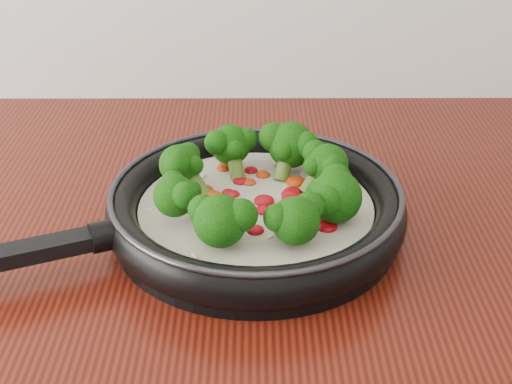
{
  "coord_description": "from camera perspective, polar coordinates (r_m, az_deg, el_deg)",
  "views": [
    {
      "loc": [
        -0.15,
        0.43,
        1.32
      ],
      "look_at": [
        -0.15,
        1.09,
        0.95
      ],
      "focal_mm": 49.57,
      "sensor_mm": 36.0,
      "label": 1
    }
  ],
  "objects": [
    {
      "name": "skillet",
      "position": [
        0.77,
        -0.05,
        -1.05
      ],
      "size": [
        0.54,
        0.43,
        0.09
      ],
      "color": "black",
      "rests_on": "counter"
    }
  ]
}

